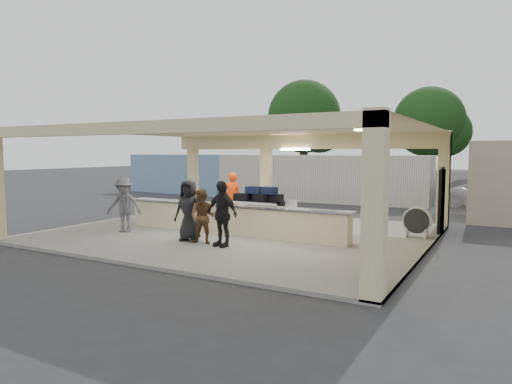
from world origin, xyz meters
The scene contains 16 objects.
ground centered at (0.00, 0.00, 0.00)m, with size 120.00×120.00×0.00m, color #2A2A2D.
pavilion centered at (0.21, 0.66, 1.35)m, with size 12.01×10.00×3.55m.
baggage_counter centered at (0.00, -0.50, 0.59)m, with size 8.20×0.58×0.98m.
luggage_cart centered at (-0.13, 1.53, 0.86)m, with size 2.52×1.67×1.42m.
drum_fan centered at (5.41, 1.87, 0.62)m, with size 0.88×0.48×0.97m.
baggage_handler centered at (-1.21, 1.46, 1.06)m, with size 0.70×0.39×1.93m, color #FF430D.
passenger_a centered at (0.15, -2.28, 0.90)m, with size 0.78×0.34×1.61m, color brown.
passenger_b centered at (0.83, -2.30, 1.04)m, with size 1.10×0.40×1.87m, color black.
passenger_c centered at (-3.32, -1.94, 1.02)m, with size 1.18×0.42×1.83m, color #54545A.
passenger_d centered at (-0.51, -2.08, 1.02)m, with size 0.90×0.37×1.85m, color black.
car_white_a centered at (7.41, 12.09, 0.66)m, with size 2.18×4.60×1.31m, color white.
car_dark centered at (6.51, 15.15, 0.65)m, with size 1.38×3.91×1.30m, color black.
container_white centered at (-1.52, 11.33, 1.30)m, with size 11.99×2.40×2.60m, color silver.
container_blue centered at (-10.63, 11.70, 1.30)m, with size 10.03×2.41×2.61m, color #7C9DC6.
tree_left centered at (-7.68, 24.16, 5.59)m, with size 6.60×6.30×9.00m.
tree_mid centered at (2.32, 26.16, 4.96)m, with size 6.00×5.60×8.00m.
Camera 1 is at (7.92, -12.98, 2.77)m, focal length 32.00 mm.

